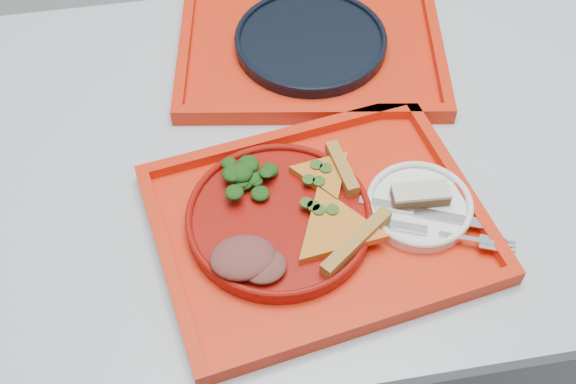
% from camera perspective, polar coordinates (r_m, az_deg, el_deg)
% --- Properties ---
extents(ground, '(10.00, 10.00, 0.00)m').
position_cam_1_polar(ground, '(1.77, 3.47, -12.11)').
color(ground, '#999CA1').
rests_on(ground, ground).
extents(table, '(1.60, 0.80, 0.75)m').
position_cam_1_polar(table, '(1.20, 5.02, 1.93)').
color(table, '#A7B0BB').
rests_on(table, ground).
extents(tray_main, '(0.50, 0.42, 0.01)m').
position_cam_1_polar(tray_main, '(1.02, 2.44, -2.74)').
color(tray_main, red).
rests_on(tray_main, table).
extents(tray_far, '(0.50, 0.42, 0.01)m').
position_cam_1_polar(tray_far, '(1.28, 1.78, 11.26)').
color(tray_far, red).
rests_on(tray_far, table).
extents(dinner_plate, '(0.26, 0.26, 0.02)m').
position_cam_1_polar(dinner_plate, '(1.01, -0.70, -2.23)').
color(dinner_plate, maroon).
rests_on(dinner_plate, tray_main).
extents(side_plate, '(0.15, 0.15, 0.01)m').
position_cam_1_polar(side_plate, '(1.04, 10.29, -1.18)').
color(side_plate, white).
rests_on(side_plate, tray_main).
extents(navy_plate, '(0.26, 0.26, 0.02)m').
position_cam_1_polar(navy_plate, '(1.27, 1.80, 11.73)').
color(navy_plate, black).
rests_on(navy_plate, tray_far).
extents(pizza_slice_a, '(0.19, 0.20, 0.02)m').
position_cam_1_polar(pizza_slice_a, '(0.98, 3.76, -2.75)').
color(pizza_slice_a, gold).
rests_on(pizza_slice_a, dinner_plate).
extents(pizza_slice_b, '(0.12, 0.11, 0.02)m').
position_cam_1_polar(pizza_slice_b, '(1.04, 2.92, 1.51)').
color(pizza_slice_b, gold).
rests_on(pizza_slice_b, dinner_plate).
extents(salad_heap, '(0.08, 0.07, 0.04)m').
position_cam_1_polar(salad_heap, '(1.03, -2.74, 1.41)').
color(salad_heap, black).
rests_on(salad_heap, dinner_plate).
extents(meat_portion, '(0.09, 0.07, 0.03)m').
position_cam_1_polar(meat_portion, '(0.95, -3.59, -5.18)').
color(meat_portion, brown).
rests_on(meat_portion, dinner_plate).
extents(dessert_bar, '(0.08, 0.04, 0.02)m').
position_cam_1_polar(dessert_bar, '(1.03, 10.42, -0.22)').
color(dessert_bar, '#4F331A').
rests_on(dessert_bar, side_plate).
extents(knife, '(0.18, 0.09, 0.01)m').
position_cam_1_polar(knife, '(1.03, 10.72, -1.58)').
color(knife, silver).
rests_on(knife, side_plate).
extents(fork, '(0.18, 0.09, 0.01)m').
position_cam_1_polar(fork, '(1.01, 11.76, -3.19)').
color(fork, silver).
rests_on(fork, side_plate).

